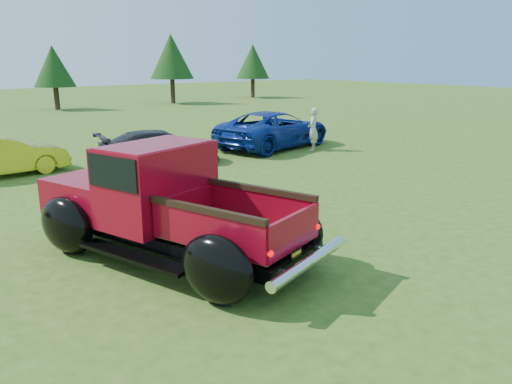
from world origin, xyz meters
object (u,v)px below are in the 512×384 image
(tree_east, at_px, (171,57))
(pickup_truck, at_px, (158,202))
(show_car_grey, at_px, (160,148))
(tree_far_east, at_px, (253,62))
(show_car_yellow, at_px, (1,156))
(spectator, at_px, (313,129))
(tree_mid_right, at_px, (54,66))
(show_car_blue, at_px, (274,129))

(tree_east, distance_m, pickup_truck, 32.70)
(pickup_truck, distance_m, show_car_grey, 8.00)
(tree_far_east, bearing_deg, show_car_yellow, -141.54)
(show_car_grey, relative_size, spectator, 2.45)
(tree_mid_right, relative_size, show_car_yellow, 1.17)
(tree_east, relative_size, show_car_grey, 1.33)
(tree_east, xyz_separation_m, show_car_blue, (-7.25, -20.94, -2.93))
(tree_far_east, bearing_deg, spectator, -123.54)
(show_car_yellow, bearing_deg, show_car_blue, -100.12)
(tree_east, bearing_deg, spectator, -106.20)
(tree_far_east, distance_m, show_car_blue, 27.42)
(pickup_truck, relative_size, spectator, 3.50)
(tree_mid_right, height_order, show_car_grey, tree_mid_right)
(show_car_yellow, bearing_deg, show_car_grey, -111.27)
(tree_mid_right, distance_m, show_car_blue, 21.63)
(tree_east, distance_m, spectator, 23.49)
(pickup_truck, height_order, show_car_blue, pickup_truck)
(tree_mid_right, relative_size, show_car_grey, 1.09)
(tree_east, bearing_deg, show_car_grey, -120.52)
(show_car_grey, xyz_separation_m, show_car_blue, (5.25, 0.25, 0.14))
(spectator, bearing_deg, pickup_truck, -6.23)
(spectator, bearing_deg, show_car_blue, -99.99)
(tree_mid_right, bearing_deg, tree_east, -3.18)
(pickup_truck, xyz_separation_m, show_car_yellow, (-0.75, 8.56, -0.34))
(tree_far_east, distance_m, show_car_yellow, 33.34)
(show_car_grey, bearing_deg, pickup_truck, 161.87)
(tree_east, distance_m, show_car_grey, 24.79)
(show_car_yellow, bearing_deg, pickup_truck, -177.70)
(tree_mid_right, relative_size, tree_far_east, 0.92)
(tree_east, height_order, tree_far_east, tree_east)
(show_car_grey, bearing_deg, tree_east, -20.43)
(tree_east, xyz_separation_m, show_car_grey, (-12.49, -21.19, -3.07))
(pickup_truck, distance_m, show_car_blue, 11.60)
(show_car_yellow, xyz_separation_m, show_car_grey, (4.53, -1.52, -0.03))
(tree_mid_right, xyz_separation_m, show_car_grey, (-3.49, -21.69, -2.38))
(tree_far_east, relative_size, pickup_truck, 0.83)
(tree_east, height_order, spectator, tree_east)
(pickup_truck, height_order, spectator, pickup_truck)
(pickup_truck, bearing_deg, spectator, 13.90)
(tree_mid_right, bearing_deg, spectator, -83.78)
(tree_mid_right, bearing_deg, show_car_yellow, -111.69)
(show_car_grey, height_order, show_car_blue, show_car_blue)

